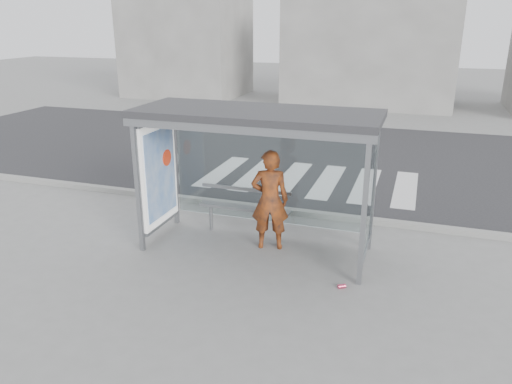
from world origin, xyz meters
TOP-DOWN VIEW (x-y plane):
  - ground at (0.00, 0.00)m, footprint 80.00×80.00m
  - road at (0.00, 7.00)m, footprint 30.00×10.00m
  - curb at (0.00, 1.95)m, footprint 30.00×0.18m
  - crosswalk at (0.00, 4.50)m, footprint 5.55×3.00m
  - bus_shelter at (-0.37, 0.06)m, footprint 4.25×1.65m
  - building_left at (-10.00, 18.00)m, footprint 6.00×5.00m
  - building_center at (0.00, 18.00)m, footprint 8.00×5.00m
  - person at (0.21, 0.17)m, footprint 0.78×0.61m
  - bench at (-0.43, 0.58)m, footprint 1.86×0.23m
  - soda_can at (1.76, -0.92)m, footprint 0.14×0.13m

SIDE VIEW (x-z plane):
  - ground at x=0.00m, z-range 0.00..0.00m
  - crosswalk at x=0.00m, z-range 0.00..0.00m
  - road at x=0.00m, z-range 0.00..0.01m
  - soda_can at x=1.76m, z-range 0.00..0.07m
  - curb at x=0.00m, z-range 0.00..0.12m
  - bench at x=-0.43m, z-range 0.09..1.05m
  - person at x=0.21m, z-range 0.00..1.90m
  - bus_shelter at x=-0.37m, z-range 0.67..3.29m
  - building_center at x=0.00m, z-range 0.00..5.00m
  - building_left at x=-10.00m, z-range 0.00..6.00m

